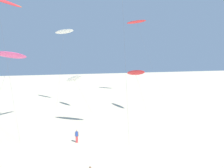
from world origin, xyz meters
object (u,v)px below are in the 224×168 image
(flying_kite_4, at_px, (12,55))
(flying_kite_5, at_px, (64,32))
(flying_kite_7, at_px, (135,73))
(person_near_left, at_px, (77,136))
(flying_kite_0, at_px, (136,22))
(flying_kite_2, at_px, (74,79))

(flying_kite_4, bearing_deg, flying_kite_5, 54.91)
(flying_kite_5, height_order, flying_kite_7, flying_kite_5)
(flying_kite_4, bearing_deg, person_near_left, -59.02)
(flying_kite_5, relative_size, person_near_left, 10.37)
(flying_kite_0, distance_m, person_near_left, 49.93)
(flying_kite_5, bearing_deg, flying_kite_2, -80.48)
(flying_kite_7, relative_size, person_near_left, 5.15)
(flying_kite_2, distance_m, flying_kite_7, 13.53)
(flying_kite_0, height_order, flying_kite_4, flying_kite_0)
(flying_kite_0, bearing_deg, flying_kite_7, -116.04)
(flying_kite_2, bearing_deg, flying_kite_4, -140.74)
(flying_kite_4, xyz_separation_m, flying_kite_5, (10.89, 15.50, 5.64))
(flying_kite_4, distance_m, flying_kite_7, 23.34)
(person_near_left, bearing_deg, flying_kite_2, 79.38)
(flying_kite_0, distance_m, flying_kite_5, 25.14)
(flying_kite_4, relative_size, person_near_left, 7.29)
(flying_kite_0, bearing_deg, flying_kite_5, -158.64)
(flying_kite_2, height_order, person_near_left, flying_kite_2)
(flying_kite_0, bearing_deg, flying_kite_2, -146.11)
(flying_kite_7, bearing_deg, flying_kite_5, 132.16)
(flying_kite_0, relative_size, person_near_left, 13.09)
(flying_kite_5, height_order, person_near_left, flying_kite_5)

